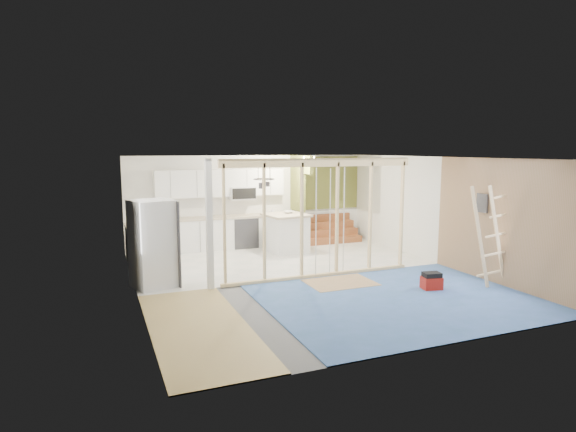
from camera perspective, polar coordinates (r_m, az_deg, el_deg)
name	(u,v)px	position (r m, az deg, el deg)	size (l,w,h in m)	color
room	(307,219)	(10.22, 2.26, -0.40)	(7.01, 8.01, 2.61)	slate
floor_overlays	(308,277)	(10.57, 2.44, -7.26)	(7.00, 8.00, 0.03)	silver
stud_frame	(298,207)	(10.10, 1.14, 1.09)	(4.66, 0.14, 2.60)	beige
base_cabinets	(200,236)	(13.05, -10.37, -2.40)	(4.45, 2.24, 0.93)	white
upper_cabinets	(223,184)	(13.49, -7.70, 3.79)	(3.60, 0.41, 0.85)	white
green_partition	(319,211)	(14.41, 3.71, 0.62)	(2.25, 1.51, 2.60)	olive
pot_rack	(264,181)	(11.79, -2.87, 4.12)	(0.52, 0.52, 0.72)	black
sheathing_panel	(505,223)	(10.61, 24.37, -0.80)	(0.02, 4.00, 2.60)	#A77A5B
electrical_panel	(482,203)	(10.95, 22.03, 1.43)	(0.04, 0.30, 0.40)	#3D3D43
ceiling_light	(309,158)	(13.43, 2.49, 6.92)	(0.32, 0.32, 0.08)	#FFEABF
fridge	(153,244)	(10.03, -15.66, -3.22)	(0.97, 0.94, 1.78)	silver
island	(286,233)	(13.03, -0.22, -2.05)	(1.20, 1.20, 1.04)	white
bowl	(288,212)	(13.12, 0.06, 0.47)	(0.26, 0.26, 0.06)	silver
soap_bottle_a	(175,214)	(13.22, -13.28, 0.28)	(0.10, 0.11, 0.27)	silver
soap_bottle_b	(273,211)	(13.79, -1.84, 0.60)	(0.08, 0.08, 0.18)	silver
toolbox	(432,281)	(10.06, 16.65, -7.45)	(0.42, 0.35, 0.35)	#A6190F
ladder	(491,236)	(10.47, 22.91, -2.22)	(1.09, 0.20, 2.05)	beige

